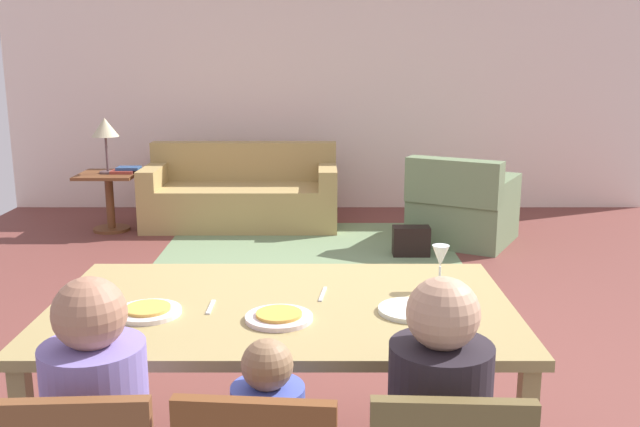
% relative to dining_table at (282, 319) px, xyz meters
% --- Properties ---
extents(ground_plane, '(7.19, 6.66, 0.02)m').
position_rel_dining_table_xyz_m(ground_plane, '(0.25, 1.95, -0.70)').
color(ground_plane, brown).
extents(back_wall, '(7.19, 0.10, 2.70)m').
position_rel_dining_table_xyz_m(back_wall, '(0.25, 5.33, 0.66)').
color(back_wall, silver).
rests_on(back_wall, ground_plane).
extents(dining_table, '(1.80, 1.07, 0.76)m').
position_rel_dining_table_xyz_m(dining_table, '(0.00, 0.00, 0.00)').
color(dining_table, '#9C8852').
rests_on(dining_table, ground_plane).
extents(plate_near_man, '(0.25, 0.25, 0.02)m').
position_rel_dining_table_xyz_m(plate_near_man, '(-0.50, -0.12, 0.07)').
color(plate_near_man, silver).
rests_on(plate_near_man, dining_table).
extents(pizza_near_man, '(0.17, 0.17, 0.01)m').
position_rel_dining_table_xyz_m(pizza_near_man, '(-0.50, -0.12, 0.09)').
color(pizza_near_man, gold).
rests_on(pizza_near_man, plate_near_man).
extents(plate_near_child, '(0.25, 0.25, 0.02)m').
position_rel_dining_table_xyz_m(plate_near_child, '(0.00, -0.18, 0.07)').
color(plate_near_child, silver).
rests_on(plate_near_child, dining_table).
extents(pizza_near_child, '(0.17, 0.17, 0.01)m').
position_rel_dining_table_xyz_m(pizza_near_child, '(0.00, -0.18, 0.09)').
color(pizza_near_child, gold).
rests_on(pizza_near_child, plate_near_child).
extents(plate_near_woman, '(0.25, 0.25, 0.02)m').
position_rel_dining_table_xyz_m(plate_near_woman, '(0.50, -0.10, 0.07)').
color(plate_near_woman, silver).
rests_on(plate_near_woman, dining_table).
extents(wine_glass, '(0.07, 0.07, 0.19)m').
position_rel_dining_table_xyz_m(wine_glass, '(0.65, 0.18, 0.20)').
color(wine_glass, silver).
rests_on(wine_glass, dining_table).
extents(fork, '(0.02, 0.15, 0.01)m').
position_rel_dining_table_xyz_m(fork, '(-0.27, -0.05, 0.07)').
color(fork, silver).
rests_on(fork, dining_table).
extents(knife, '(0.04, 0.17, 0.01)m').
position_rel_dining_table_xyz_m(knife, '(0.16, 0.10, 0.07)').
color(knife, silver).
rests_on(knife, dining_table).
extents(area_rug, '(2.60, 1.80, 0.01)m').
position_rel_dining_table_xyz_m(area_rug, '(0.05, 3.59, -0.69)').
color(area_rug, '#6D885F').
rests_on(area_rug, ground_plane).
extents(couch, '(1.93, 0.86, 0.82)m').
position_rel_dining_table_xyz_m(couch, '(-0.65, 4.45, -0.39)').
color(couch, tan).
rests_on(couch, ground_plane).
extents(armchair, '(1.16, 1.16, 0.82)m').
position_rel_dining_table_xyz_m(armchair, '(1.47, 3.74, -0.38)').
color(armchair, '#667B55').
rests_on(armchair, ground_plane).
extents(side_table, '(0.56, 0.56, 0.58)m').
position_rel_dining_table_xyz_m(side_table, '(-1.93, 4.19, -0.32)').
color(side_table, brown).
rests_on(side_table, ground_plane).
extents(table_lamp, '(0.26, 0.26, 0.54)m').
position_rel_dining_table_xyz_m(table_lamp, '(-1.93, 4.19, 0.31)').
color(table_lamp, brown).
rests_on(table_lamp, side_table).
extents(book_lower, '(0.22, 0.16, 0.03)m').
position_rel_dining_table_xyz_m(book_lower, '(-1.78, 4.19, -0.10)').
color(book_lower, '#96372E').
rests_on(book_lower, side_table).
extents(book_upper, '(0.22, 0.16, 0.03)m').
position_rel_dining_table_xyz_m(book_upper, '(-1.74, 4.23, -0.07)').
color(book_upper, navy).
rests_on(book_upper, book_lower).
extents(handbag, '(0.32, 0.16, 0.26)m').
position_rel_dining_table_xyz_m(handbag, '(0.94, 3.29, -0.56)').
color(handbag, black).
rests_on(handbag, ground_plane).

